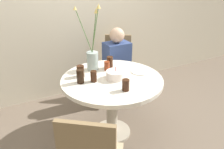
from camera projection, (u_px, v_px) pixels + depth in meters
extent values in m
plane|color=#6B5B4C|center=(112.00, 132.00, 2.58)|extent=(16.00, 16.00, 0.00)
cube|color=beige|center=(72.00, 6.00, 3.00)|extent=(8.00, 0.05, 2.60)
cylinder|color=silver|center=(112.00, 80.00, 2.29)|extent=(1.07, 1.07, 0.04)
cylinder|color=#B7AD99|center=(112.00, 107.00, 2.44)|extent=(0.12, 0.12, 0.64)
cylinder|color=#B7AD99|center=(112.00, 131.00, 2.58)|extent=(0.43, 0.43, 0.03)
cube|color=tan|center=(117.00, 70.00, 3.18)|extent=(0.55, 0.55, 0.04)
cube|color=olive|center=(118.00, 50.00, 3.24)|extent=(0.34, 0.24, 0.46)
cylinder|color=olive|center=(104.00, 89.00, 3.13)|extent=(0.03, 0.03, 0.41)
cylinder|color=olive|center=(128.00, 90.00, 3.10)|extent=(0.03, 0.03, 0.41)
cylinder|color=olive|center=(107.00, 79.00, 3.44)|extent=(0.03, 0.03, 0.41)
cylinder|color=olive|center=(128.00, 80.00, 3.41)|extent=(0.03, 0.03, 0.41)
cylinder|color=white|center=(115.00, 75.00, 2.26)|extent=(0.19, 0.19, 0.09)
cylinder|color=#E54C4C|center=(115.00, 69.00, 2.23)|extent=(0.01, 0.01, 0.04)
cylinder|color=#9EB2AD|center=(93.00, 61.00, 2.45)|extent=(0.13, 0.13, 0.21)
cylinder|color=#4C7538|center=(95.00, 30.00, 2.31)|extent=(0.08, 0.05, 0.49)
cone|color=#EFCC66|center=(98.00, 6.00, 2.20)|extent=(0.05, 0.05, 0.05)
cylinder|color=#4C7538|center=(94.00, 32.00, 2.32)|extent=(0.06, 0.02, 0.45)
cone|color=#EFCC66|center=(96.00, 11.00, 2.24)|extent=(0.05, 0.05, 0.05)
cylinder|color=#4C7538|center=(84.00, 31.00, 2.33)|extent=(0.14, 0.12, 0.47)
cone|color=#EFCC66|center=(75.00, 8.00, 2.25)|extent=(0.04, 0.04, 0.04)
cylinder|color=silver|center=(140.00, 72.00, 2.42)|extent=(0.20, 0.20, 0.01)
cylinder|color=#33190C|center=(110.00, 62.00, 2.52)|extent=(0.07, 0.07, 0.13)
cylinder|color=maroon|center=(107.00, 66.00, 2.45)|extent=(0.06, 0.06, 0.10)
cylinder|color=#33190C|center=(126.00, 85.00, 2.02)|extent=(0.07, 0.07, 0.11)
cylinder|color=#33190C|center=(94.00, 76.00, 2.19)|extent=(0.06, 0.06, 0.11)
cylinder|color=black|center=(80.00, 76.00, 2.16)|extent=(0.07, 0.07, 0.14)
cylinder|color=#33190C|center=(80.00, 71.00, 2.29)|extent=(0.08, 0.08, 0.12)
cube|color=#383333|center=(117.00, 85.00, 3.19)|extent=(0.31, 0.24, 0.45)
cube|color=#33477F|center=(117.00, 57.00, 3.01)|extent=(0.34, 0.24, 0.42)
sphere|color=#D1A889|center=(117.00, 35.00, 2.88)|extent=(0.20, 0.20, 0.20)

